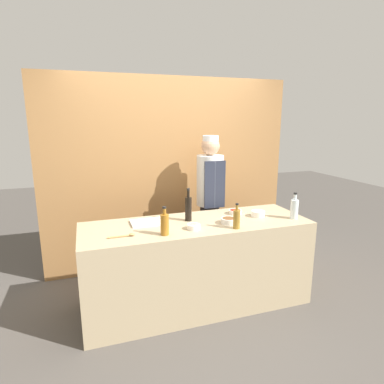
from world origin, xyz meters
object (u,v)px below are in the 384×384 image
Objects in this scene: bottle_clear at (294,208)px; bottle_amber at (165,224)px; sauce_bowl_red at (235,212)px; sauce_bowl_brown at (229,220)px; sauce_bowl_white at (258,213)px; sauce_bowl_green at (194,226)px; cutting_board at (148,222)px; bottle_vinegar at (237,219)px; wooden_spoon at (125,236)px; bottle_soy at (188,208)px; chef_center at (210,199)px.

bottle_clear is 1.06× the size of bottle_amber.
sauce_bowl_red is 0.35m from sauce_bowl_brown.
sauce_bowl_green is (-0.78, -0.16, -0.01)m from sauce_bowl_white.
bottle_clear is at bearing -12.54° from cutting_board.
wooden_spoon is (-1.02, 0.11, -0.08)m from bottle_vinegar.
bottle_amber reaches higher than wooden_spoon.
sauce_bowl_green is 0.49m from cutting_board.
sauce_bowl_white is 0.41m from sauce_bowl_brown.
sauce_bowl_brown is at bearing -18.75° from cutting_board.
sauce_bowl_white is 1.01× the size of sauce_bowl_red.
chef_center reaches higher than bottle_soy.
sauce_bowl_white is at bearing -7.51° from bottle_soy.
chef_center is (-0.29, 0.66, 0.02)m from sauce_bowl_white.
wooden_spoon is at bearing 179.94° from sauce_bowl_green.
cutting_board is at bearing 167.46° from bottle_clear.
sauce_bowl_white is 1.09m from bottle_amber.
chef_center reaches higher than cutting_board.
sauce_bowl_red is 0.52× the size of bottle_clear.
bottle_soy is 0.72m from chef_center.
chef_center is at bearing 101.60° from sauce_bowl_red.
wooden_spoon is (-1.41, -0.16, -0.02)m from sauce_bowl_white.
bottle_clear is at bearing -30.13° from sauce_bowl_white.
sauce_bowl_brown is 0.69m from bottle_amber.
bottle_soy is 1.09m from bottle_clear.
sauce_bowl_brown is at bearing 9.36° from bottle_amber.
bottle_vinegar is 0.71m from bottle_clear.
bottle_clear is 1.14× the size of wooden_spoon.
cutting_board is at bearing -149.38° from chef_center.
bottle_soy is at bearing 172.49° from sauce_bowl_white.
sauce_bowl_red is 1.15× the size of sauce_bowl_green.
bottle_vinegar is at bearing -114.75° from sauce_bowl_red.
chef_center is (0.87, 0.51, 0.05)m from cutting_board.
sauce_bowl_brown is 0.17m from bottle_vinegar.
bottle_amber is (-0.33, -0.32, -0.03)m from bottle_soy.
sauce_bowl_red reaches higher than wooden_spoon.
sauce_bowl_white is 0.08× the size of chef_center.
bottle_soy is at bearing 165.14° from bottle_clear.
sauce_bowl_brown is 0.39m from sauce_bowl_green.
sauce_bowl_green reaches higher than sauce_bowl_red.
bottle_amber is (-0.68, -0.11, 0.07)m from sauce_bowl_brown.
sauce_bowl_white is 0.60× the size of wooden_spoon.
bottle_vinegar is at bearing -28.49° from cutting_board.
chef_center is (0.49, 0.82, 0.03)m from sauce_bowl_green.
sauce_bowl_green is at bearing -120.78° from chef_center.
sauce_bowl_white is 0.79m from sauce_bowl_green.
sauce_bowl_red is at bearing 138.71° from sauce_bowl_white.
bottle_amber is (-0.29, -0.06, 0.08)m from sauce_bowl_green.
bottle_clear is at bearing 1.78° from bottle_amber.
bottle_clear is at bearing -14.86° from bottle_soy.
chef_center reaches higher than sauce_bowl_green.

